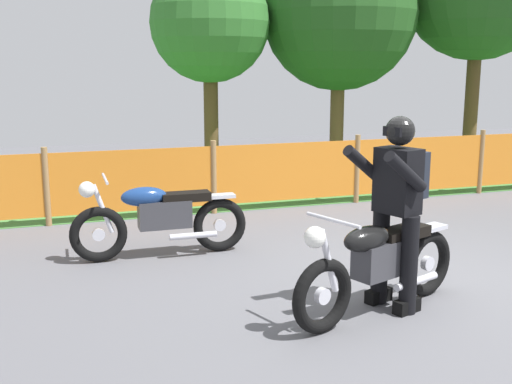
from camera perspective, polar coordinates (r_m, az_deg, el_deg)
The scene contains 8 objects.
ground at distance 6.50m, azimuth 14.03°, elevation -7.96°, with size 24.00×24.00×0.02m, color #5B5B60.
grass_verge at distance 12.09m, azimuth -1.96°, elevation 1.47°, with size 24.00×5.64×0.01m, color #4C8C3D.
barrier_fence at distance 9.37m, azimuth 2.91°, elevation 1.82°, with size 11.41×0.08×1.05m.
tree_leftmost at distance 12.42m, azimuth -4.18°, elevation 14.90°, with size 2.28×2.28×4.02m.
tree_near_left at distance 13.11m, azimuth 7.53°, elevation 15.68°, with size 3.07×3.07×4.63m.
motorcycle_lead at distance 7.07m, azimuth -8.70°, elevation -2.25°, with size 1.97×0.58×0.93m.
motorcycle_trailing at distance 5.53m, azimuth 10.99°, elevation -6.28°, with size 1.88×0.86×0.93m.
rider_trailing at distance 5.56m, azimuth 12.62°, elevation -0.90°, with size 0.77×0.67×1.69m.
Camera 1 is at (-3.35, -5.15, 2.13)m, focal length 44.43 mm.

